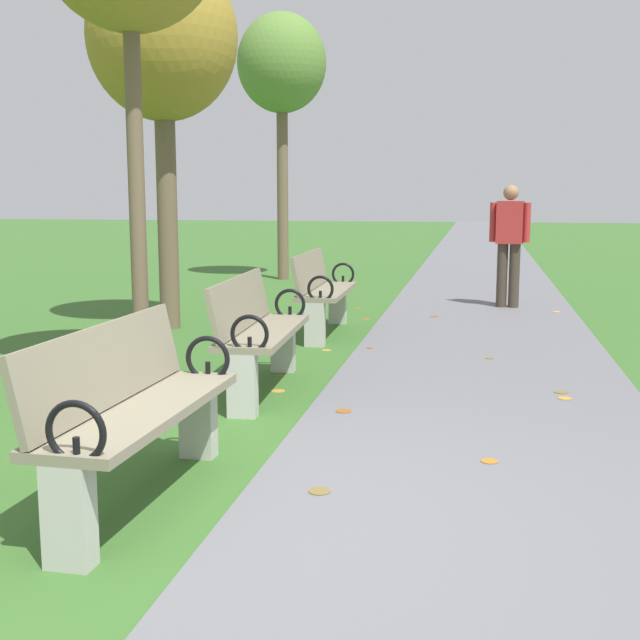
# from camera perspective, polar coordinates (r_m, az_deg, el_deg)

# --- Properties ---
(ground_plane) EXTENTS (80.00, 80.00, 0.00)m
(ground_plane) POSITION_cam_1_polar(r_m,az_deg,el_deg) (4.08, -6.64, -13.49)
(ground_plane) COLOR #386628
(paved_walkway) EXTENTS (2.41, 44.00, 0.02)m
(paved_walkway) POSITION_cam_1_polar(r_m,az_deg,el_deg) (21.65, 11.04, 4.63)
(paved_walkway) COLOR slate
(paved_walkway) RESTS_ON ground
(park_bench_1) EXTENTS (0.52, 1.61, 0.90)m
(park_bench_1) POSITION_cam_1_polar(r_m,az_deg,el_deg) (4.21, -12.83, -5.98)
(park_bench_1) COLOR gray
(park_bench_1) RESTS_ON ground
(park_bench_2) EXTENTS (0.54, 1.62, 0.90)m
(park_bench_2) POSITION_cam_1_polar(r_m,az_deg,el_deg) (6.39, -4.32, -0.72)
(park_bench_2) COLOR gray
(park_bench_2) RESTS_ON ground
(park_bench_3) EXTENTS (0.49, 1.61, 0.90)m
(park_bench_3) POSITION_cam_1_polar(r_m,az_deg,el_deg) (8.99, 0.17, 2.08)
(park_bench_3) COLOR gray
(park_bench_3) RESTS_ON ground
(tree_3) EXTENTS (1.65, 1.65, 4.13)m
(tree_3) POSITION_cam_1_polar(r_m,az_deg,el_deg) (9.62, -10.87, 18.44)
(tree_3) COLOR brown
(tree_3) RESTS_ON ground
(tree_4) EXTENTS (1.54, 1.54, 4.59)m
(tree_4) POSITION_cam_1_polar(r_m,az_deg,el_deg) (14.83, -2.67, 17.14)
(tree_4) COLOR brown
(tree_4) RESTS_ON ground
(pedestrian_walking) EXTENTS (0.53, 0.27, 1.62)m
(pedestrian_walking) POSITION_cam_1_polar(r_m,az_deg,el_deg) (11.22, 13.00, 5.48)
(pedestrian_walking) COLOR #3D3328
(pedestrian_walking) RESTS_ON paved_walkway
(scattered_leaves) EXTENTS (4.12, 9.76, 0.02)m
(scattered_leaves) POSITION_cam_1_polar(r_m,az_deg,el_deg) (7.85, 3.85, -2.42)
(scattered_leaves) COLOR #93511E
(scattered_leaves) RESTS_ON ground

